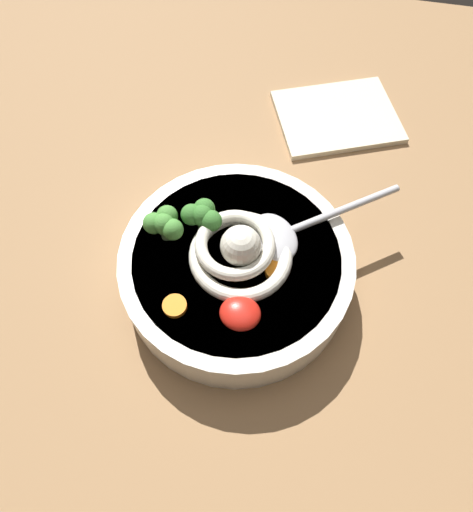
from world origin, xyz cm
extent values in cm
cube|color=#936D47|center=(0.00, 0.00, 1.45)|extent=(107.23, 107.23, 2.90)
cylinder|color=silver|center=(2.61, 3.52, 5.63)|extent=(24.26, 24.26, 5.46)
cylinder|color=#B27A33|center=(2.61, 3.52, 5.85)|extent=(21.35, 21.35, 5.03)
torus|color=silver|center=(2.14, 3.74, 9.08)|extent=(10.41, 10.41, 1.44)
torus|color=silver|center=(2.82, 3.29, 10.23)|extent=(11.15, 11.15, 1.29)
sphere|color=silver|center=(2.14, 3.74, 10.94)|extent=(4.04, 4.04, 4.04)
ellipsoid|color=#B7B7BC|center=(-0.80, 1.00, 9.16)|extent=(7.10, 7.44, 1.60)
cylinder|color=#B7B7BC|center=(-6.84, -3.45, 9.16)|extent=(12.54, 9.55, 0.80)
ellipsoid|color=red|center=(0.94, 9.94, 9.24)|extent=(3.90, 3.51, 1.76)
cylinder|color=#7A9E60|center=(10.20, 2.66, 8.96)|extent=(1.12, 1.12, 1.20)
sphere|color=#478938|center=(10.20, 2.66, 10.66)|extent=(2.20, 2.20, 2.20)
sphere|color=#478938|center=(11.30, 2.66, 10.46)|extent=(2.20, 2.20, 2.20)
sphere|color=#478938|center=(9.20, 3.06, 10.56)|extent=(2.20, 2.20, 2.20)
sphere|color=#478938|center=(10.20, 1.56, 10.50)|extent=(2.20, 2.20, 2.20)
cylinder|color=#7A9E60|center=(6.69, 0.91, 8.97)|extent=(1.14, 1.14, 1.22)
sphere|color=#38752D|center=(6.69, 0.91, 10.70)|extent=(2.24, 2.24, 2.24)
sphere|color=#38752D|center=(7.81, 0.91, 10.50)|extent=(2.24, 2.24, 2.24)
sphere|color=#38752D|center=(5.68, 1.32, 10.60)|extent=(2.24, 2.24, 2.24)
sphere|color=#38752D|center=(6.69, -0.21, 10.54)|extent=(2.24, 2.24, 2.24)
cylinder|color=orange|center=(7.24, 10.22, 8.65)|extent=(2.34, 2.34, 0.58)
cylinder|color=orange|center=(-1.66, 4.51, 8.75)|extent=(2.41, 2.41, 0.79)
cube|color=beige|center=(-5.84, -23.62, 3.30)|extent=(19.45, 17.52, 0.80)
camera|label=1|loc=(-2.13, 26.40, 49.71)|focal=32.84mm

